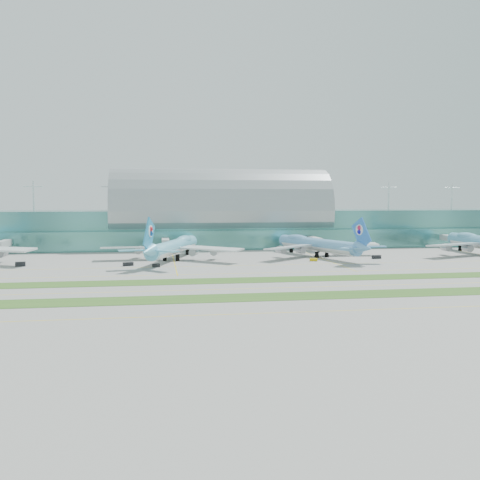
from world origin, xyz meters
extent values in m
plane|color=gray|center=(0.00, 0.00, 0.00)|extent=(700.00, 700.00, 0.00)
cube|color=#3D7A75|center=(0.00, 130.00, 10.00)|extent=(340.00, 42.00, 20.00)
cube|color=#3D7A75|center=(0.00, 106.00, 5.00)|extent=(340.00, 8.00, 10.00)
ellipsoid|color=#9EA5A8|center=(0.00, 130.00, 20.00)|extent=(340.00, 46.20, 16.17)
cylinder|color=white|center=(0.00, 130.00, 28.00)|extent=(0.80, 0.80, 16.00)
cube|color=#B2B7B7|center=(-106.00, 95.00, 5.50)|extent=(3.50, 22.00, 3.00)
cube|color=#B2B7B7|center=(-31.00, 95.00, 5.50)|extent=(3.50, 22.00, 3.00)
cylinder|color=black|center=(-31.00, 85.00, 2.00)|extent=(1.00, 1.00, 4.00)
cube|color=#B2B7B7|center=(44.00, 95.00, 5.50)|extent=(3.50, 22.00, 3.00)
cylinder|color=black|center=(44.00, 85.00, 2.00)|extent=(1.00, 1.00, 4.00)
cube|color=#B2B7B7|center=(119.00, 95.00, 5.50)|extent=(3.50, 22.00, 3.00)
cylinder|color=black|center=(119.00, 85.00, 2.00)|extent=(1.00, 1.00, 4.00)
cube|color=#2D591E|center=(0.00, -28.00, 0.04)|extent=(420.00, 12.00, 0.08)
cube|color=#2D591E|center=(0.00, 2.00, 0.04)|extent=(420.00, 12.00, 0.08)
cube|color=yellow|center=(0.00, -48.00, 0.01)|extent=(420.00, 0.35, 0.01)
cube|color=yellow|center=(0.00, -14.00, 0.01)|extent=(420.00, 0.35, 0.01)
cube|color=yellow|center=(0.00, 18.00, 0.01)|extent=(420.00, 0.35, 0.01)
cube|color=yellow|center=(0.00, 40.00, 0.01)|extent=(420.00, 0.35, 0.01)
cylinder|color=#66C1E1|center=(-27.85, 63.14, 5.81)|extent=(24.14, 57.89, 5.90)
ellipsoid|color=#66C1E1|center=(-22.66, 78.83, 7.43)|extent=(10.96, 18.80, 4.21)
cone|color=#66C1E1|center=(-17.87, 93.32, 5.81)|extent=(7.10, 6.37, 5.90)
cone|color=#66C1E1|center=(-38.32, 31.50, 6.95)|extent=(8.01, 9.90, 5.61)
cube|color=white|center=(-44.72, 66.71, 5.43)|extent=(28.96, 8.99, 1.16)
cylinder|color=#9A9EA2|center=(-39.04, 70.25, 3.43)|extent=(4.72, 5.99, 3.24)
cube|color=white|center=(-12.18, 55.95, 5.43)|extent=(26.42, 23.94, 1.16)
cylinder|color=#9A9EA2|center=(-14.64, 62.17, 3.43)|extent=(4.72, 5.99, 3.24)
cube|color=#2E93CD|center=(-37.72, 33.31, 12.95)|extent=(4.47, 12.06, 13.72)
cylinder|color=white|center=(-37.42, 34.22, 14.37)|extent=(2.25, 4.61, 4.57)
cylinder|color=black|center=(-20.81, 84.43, 1.43)|extent=(1.71, 1.71, 2.86)
cylinder|color=black|center=(-31.76, 60.42, 1.43)|extent=(1.71, 1.71, 2.86)
cylinder|color=black|center=(-26.34, 58.62, 1.43)|extent=(1.71, 1.71, 2.86)
cylinder|color=#61A1D6|center=(37.51, 66.57, 5.61)|extent=(23.84, 55.76, 5.70)
ellipsoid|color=#61A1D6|center=(32.34, 81.67, 7.17)|extent=(10.73, 18.14, 4.06)
cone|color=#61A1D6|center=(27.57, 95.62, 5.61)|extent=(6.88, 6.19, 5.70)
cone|color=#61A1D6|center=(47.92, 36.14, 6.71)|extent=(7.80, 9.58, 5.41)
cube|color=silver|center=(22.45, 59.48, 5.24)|extent=(25.37, 23.28, 1.12)
cylinder|color=#96979F|center=(24.76, 65.51, 3.31)|extent=(4.59, 5.79, 3.12)
cube|color=silver|center=(53.75, 70.19, 5.24)|extent=(27.91, 8.41, 1.12)
cylinder|color=#96979F|center=(48.23, 73.55, 3.31)|extent=(4.59, 5.79, 3.12)
cube|color=blue|center=(47.33, 37.88, 12.50)|extent=(4.43, 11.61, 13.25)
cylinder|color=silver|center=(47.03, 38.75, 13.88)|extent=(2.21, 4.44, 4.41)
cylinder|color=black|center=(30.50, 87.06, 1.38)|extent=(1.65, 1.65, 2.76)
cylinder|color=black|center=(36.09, 62.20, 1.38)|extent=(1.65, 1.65, 2.76)
cylinder|color=black|center=(41.31, 63.99, 1.38)|extent=(1.65, 1.65, 2.76)
ellipsoid|color=#59A2C5|center=(117.46, 75.96, 7.62)|extent=(6.01, 18.47, 4.31)
cone|color=#59A2C5|center=(117.68, 91.61, 5.95)|extent=(6.12, 4.97, 6.05)
cube|color=silver|center=(99.62, 57.33, 5.56)|extent=(29.95, 17.42, 1.19)
cylinder|color=#96979E|center=(104.09, 62.53, 3.51)|extent=(3.40, 5.41, 3.32)
cylinder|color=black|center=(117.54, 82.01, 1.46)|extent=(1.76, 1.76, 2.93)
cube|color=black|center=(-88.11, 50.44, 0.88)|extent=(4.08, 2.80, 1.76)
cube|color=black|center=(-46.30, 45.74, 0.72)|extent=(4.32, 2.78, 1.43)
cube|color=black|center=(-35.32, 40.04, 0.66)|extent=(3.12, 1.94, 1.32)
cube|color=gold|center=(31.01, 50.10, 0.61)|extent=(3.58, 2.53, 1.22)
cube|color=black|center=(61.13, 54.62, 0.79)|extent=(3.97, 2.47, 1.59)
camera|label=1|loc=(-33.98, -168.69, 26.86)|focal=40.00mm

